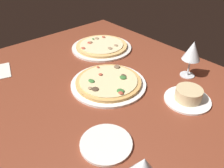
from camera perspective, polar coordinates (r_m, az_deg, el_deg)
The scene contains 6 objects.
dining_table at distance 92.51cm, azimuth 0.95°, elevation -3.89°, with size 150.00×110.00×4.00cm, color brown.
pizza_main at distance 96.74cm, azimuth -0.88°, elevation 0.40°, with size 32.37×32.37×3.39cm.
pizza_side at distance 128.33cm, azimuth -2.64°, elevation 9.48°, with size 33.37×33.37×3.40cm.
ramekin_on_saucer at distance 92.23cm, azimuth 18.72°, elevation -2.90°, with size 18.01×18.01×5.48cm.
wine_glass_far at distance 103.70cm, azimuth 19.67°, elevation 7.74°, with size 7.93×7.93×16.81cm.
side_plate at distance 72.57cm, azimuth -1.51°, elevation -14.85°, with size 16.52×16.52×0.90cm, color silver.
Camera 1 is at (53.45, -48.86, 59.57)cm, focal length 36.11 mm.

